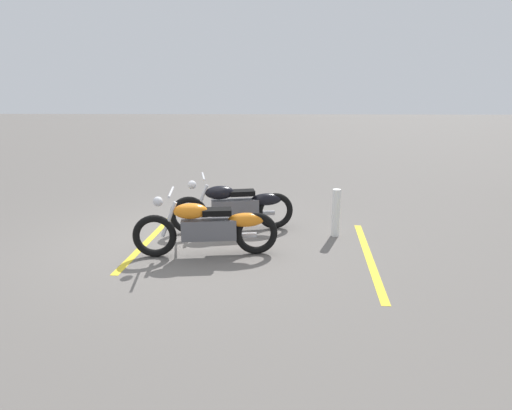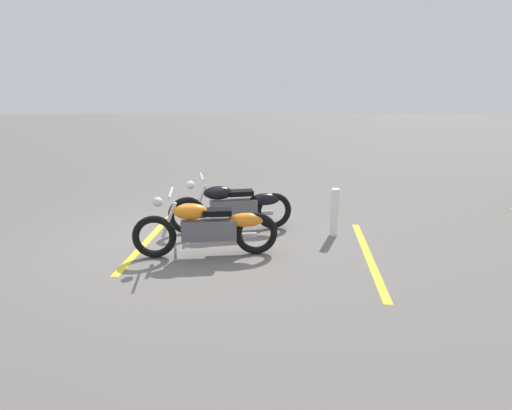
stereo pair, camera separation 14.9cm
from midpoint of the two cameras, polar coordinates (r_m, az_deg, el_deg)
ground_plane at (r=7.85m, az=-8.28°, el=-4.53°), size 60.00×60.00×0.00m
motorcycle_bright_foreground at (r=7.08m, az=-5.22°, el=-2.70°), size 2.23×0.62×1.04m
motorcycle_dark_foreground at (r=8.21m, az=-2.05°, el=-0.11°), size 2.21×0.73×1.04m
bollard_post at (r=8.06m, az=10.42°, el=-0.97°), size 0.14×0.14×0.84m
parking_stripe_near at (r=8.14m, az=-12.41°, el=-3.99°), size 0.38×3.20×0.01m
parking_stripe_mid at (r=7.34m, az=14.42°, el=-6.28°), size 0.38×3.20×0.01m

